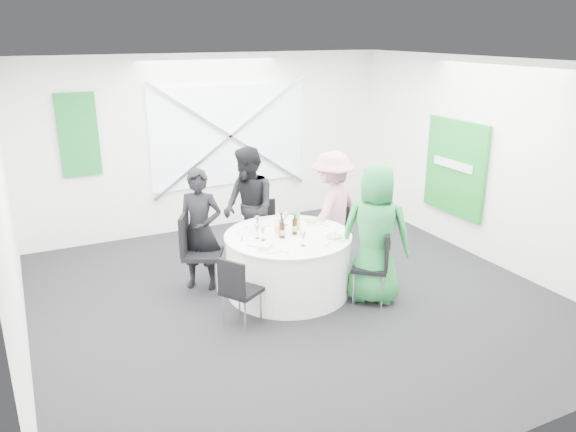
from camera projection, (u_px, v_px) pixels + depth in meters
name	position (u px, v px, depth m)	size (l,w,h in m)	color
floor	(295.00, 298.00, 6.91)	(6.00, 6.00, 0.00)	black
ceiling	(296.00, 62.00, 6.02)	(6.00, 6.00, 0.00)	silver
wall_back	(211.00, 143.00, 9.02)	(6.00, 6.00, 0.00)	white
wall_front	(490.00, 292.00, 3.91)	(6.00, 6.00, 0.00)	white
wall_left	(8.00, 226.00, 5.21)	(6.00, 6.00, 0.00)	white
wall_right	(490.00, 162.00, 7.72)	(6.00, 6.00, 0.00)	white
window_panel	(229.00, 136.00, 9.08)	(2.60, 0.03, 1.60)	silver
window_brace_a	(230.00, 136.00, 9.04)	(0.05, 0.05, 3.16)	silver
window_brace_b	(230.00, 136.00, 9.04)	(0.05, 0.05, 3.16)	silver
green_banner	(78.00, 135.00, 8.04)	(0.55, 0.04, 1.20)	#146429
green_sign	(455.00, 168.00, 8.27)	(0.05, 1.20, 1.40)	#188529
banquet_table	(288.00, 263.00, 6.96)	(1.56, 1.56, 0.76)	white
chair_back	(265.00, 226.00, 7.92)	(0.44, 0.45, 0.85)	black
chair_back_left	(195.00, 246.00, 6.92)	(0.62, 0.62, 1.01)	black
chair_back_right	(334.00, 231.00, 7.78)	(0.52, 0.51, 0.83)	black
chair_front_right	(378.00, 261.00, 6.65)	(0.58, 0.58, 0.91)	black
chair_front_left	(238.00, 287.00, 6.10)	(0.51, 0.51, 0.82)	black
person_man_back_left	(200.00, 230.00, 6.97)	(0.56, 0.37, 1.54)	black
person_man_back	(249.00, 208.00, 7.63)	(0.81, 0.44, 1.66)	black
person_woman_pink	(332.00, 210.00, 7.63)	(1.04, 0.48, 1.61)	#CE8599
person_woman_green	(375.00, 234.00, 6.60)	(0.83, 0.54, 1.70)	#227C3A
plate_back	(267.00, 223.00, 7.24)	(0.28, 0.28, 0.01)	white
plate_back_left	(249.00, 232.00, 6.91)	(0.30, 0.30, 0.01)	white
plate_back_right	(311.00, 221.00, 7.26)	(0.25, 0.25, 0.04)	white
plate_front_right	(334.00, 238.00, 6.70)	(0.28, 0.28, 0.04)	white
plate_front_left	(269.00, 249.00, 6.38)	(0.30, 0.30, 0.01)	white
napkin	(265.00, 246.00, 6.36)	(0.18, 0.12, 0.05)	white
beer_bottle_a	(281.00, 228.00, 6.79)	(0.06, 0.06, 0.25)	#3B180A
beer_bottle_b	(281.00, 225.00, 6.91)	(0.06, 0.06, 0.24)	#3B180A
beer_bottle_c	(295.00, 227.00, 6.82)	(0.06, 0.06, 0.26)	#3B180A
beer_bottle_d	(282.00, 231.00, 6.70)	(0.06, 0.06, 0.24)	#3B180A
green_water_bottle	(297.00, 220.00, 6.98)	(0.08, 0.08, 0.30)	green
clear_water_bottle	(278.00, 227.00, 6.74)	(0.08, 0.08, 0.30)	white
wine_glass_a	(257.00, 220.00, 6.98)	(0.07, 0.07, 0.17)	white
wine_glass_b	(286.00, 216.00, 7.12)	(0.07, 0.07, 0.17)	white
wine_glass_c	(303.00, 236.00, 6.44)	(0.07, 0.07, 0.17)	white
wine_glass_d	(257.00, 228.00, 6.68)	(0.07, 0.07, 0.17)	white
wine_glass_e	(263.00, 230.00, 6.62)	(0.07, 0.07, 0.17)	white
fork_a	(246.00, 228.00, 7.04)	(0.01, 0.15, 0.01)	silver
knife_a	(242.00, 239.00, 6.69)	(0.01, 0.15, 0.01)	silver
fork_b	(324.00, 225.00, 7.16)	(0.01, 0.15, 0.01)	silver
knife_b	(301.00, 220.00, 7.36)	(0.01, 0.15, 0.01)	silver
fork_c	(328.00, 245.00, 6.51)	(0.01, 0.15, 0.01)	silver
knife_c	(335.00, 233.00, 6.87)	(0.01, 0.15, 0.01)	silver
fork_d	(253.00, 247.00, 6.45)	(0.01, 0.15, 0.01)	silver
knife_d	(283.00, 252.00, 6.29)	(0.01, 0.15, 0.01)	silver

